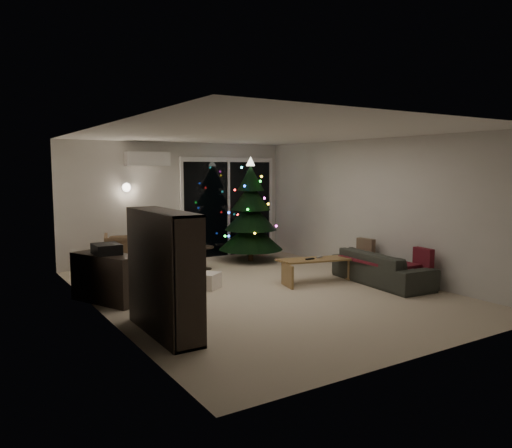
{
  "coord_description": "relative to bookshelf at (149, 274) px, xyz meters",
  "views": [
    {
      "loc": [
        -4.22,
        -6.58,
        1.96
      ],
      "look_at": [
        0.1,
        0.3,
        1.05
      ],
      "focal_mm": 35.0,
      "sensor_mm": 36.0,
      "label": 1
    }
  ],
  "objects": [
    {
      "name": "armchair",
      "position": [
        0.89,
        3.63,
        -0.36
      ],
      "size": [
        1.0,
        1.02,
        0.76
      ],
      "primitive_type": "imported",
      "rotation": [
        0.0,
        0.0,
        2.86
      ],
      "color": "brown",
      "rests_on": "floor"
    },
    {
      "name": "cushion_a",
      "position": [
        4.55,
        1.11,
        -0.24
      ],
      "size": [
        0.14,
        0.37,
        0.36
      ],
      "primitive_type": "cube",
      "rotation": [
        0.0,
        0.0,
        0.09
      ],
      "color": "#7D6952",
      "rests_on": "sofa"
    },
    {
      "name": "cardboard_box_b",
      "position": [
        1.63,
        1.69,
        -0.61
      ],
      "size": [
        0.46,
        0.44,
        0.26
      ],
      "primitive_type": "cube",
      "rotation": [
        0.0,
        0.0,
        0.63
      ],
      "color": "white",
      "rests_on": "floor"
    },
    {
      "name": "cardboard_box_a",
      "position": [
        0.31,
        1.4,
        -0.6
      ],
      "size": [
        0.42,
        0.36,
        0.26
      ],
      "primitive_type": "cube",
      "rotation": [
        0.0,
        0.0,
        0.22
      ],
      "color": "white",
      "rests_on": "floor"
    },
    {
      "name": "ottoman",
      "position": [
        1.21,
        2.35,
        -0.51
      ],
      "size": [
        0.63,
        0.63,
        0.46
      ],
      "primitive_type": "cube",
      "rotation": [
        0.0,
        0.0,
        -0.28
      ],
      "color": "beige",
      "rests_on": "floor"
    },
    {
      "name": "coffee_table",
      "position": [
        3.41,
        1.13,
        -0.53
      ],
      "size": [
        1.37,
        0.75,
        0.41
      ],
      "primitive_type": null,
      "rotation": [
        0.0,
        0.0,
        -0.24
      ],
      "color": "olive",
      "rests_on": "floor"
    },
    {
      "name": "stereo",
      "position": [
        0.0,
        1.77,
        0.05
      ],
      "size": [
        0.36,
        0.43,
        0.15
      ],
      "primitive_type": "cube",
      "color": "black",
      "rests_on": "media_cabinet"
    },
    {
      "name": "sofa",
      "position": [
        4.3,
        0.46,
        -0.46
      ],
      "size": [
        0.9,
        1.94,
        0.55
      ],
      "primitive_type": "imported",
      "rotation": [
        0.0,
        0.0,
        1.48
      ],
      "color": "#363835",
      "rests_on": "floor"
    },
    {
      "name": "christmas_tree",
      "position": [
        3.5,
        3.45,
        0.36
      ],
      "size": [
        1.46,
        1.46,
        2.2
      ],
      "primitive_type": "cone",
      "rotation": [
        0.0,
        0.0,
        0.08
      ],
      "color": "black",
      "rests_on": "floor"
    },
    {
      "name": "floor_lamp",
      "position": [
        1.14,
        4.38,
        0.07
      ],
      "size": [
        0.26,
        0.26,
        1.6
      ],
      "primitive_type": "cylinder",
      "color": "black",
      "rests_on": "floor"
    },
    {
      "name": "sofa_throw",
      "position": [
        4.2,
        0.46,
        -0.34
      ],
      "size": [
        0.59,
        1.36,
        0.05
      ],
      "primitive_type": "cube",
      "color": "maroon",
      "rests_on": "sofa"
    },
    {
      "name": "media_cabinet",
      "position": [
        0.0,
        1.77,
        -0.38
      ],
      "size": [
        0.86,
        1.22,
        0.71
      ],
      "primitive_type": "cube",
      "rotation": [
        0.0,
        0.0,
        0.43
      ],
      "color": "black",
      "rests_on": "floor"
    },
    {
      "name": "bookshelf",
      "position": [
        0.0,
        0.0,
        0.0
      ],
      "size": [
        0.51,
        1.5,
        1.47
      ],
      "primitive_type": null,
      "rotation": [
        0.0,
        0.0,
        -0.09
      ],
      "color": "black",
      "rests_on": "floor"
    },
    {
      "name": "remote_a",
      "position": [
        3.26,
        1.13,
        -0.31
      ],
      "size": [
        0.16,
        0.05,
        0.02
      ],
      "primitive_type": "cube",
      "color": "black",
      "rests_on": "coffee_table"
    },
    {
      "name": "cushion_b",
      "position": [
        4.55,
        -0.19,
        -0.24
      ],
      "size": [
        0.13,
        0.37,
        0.36
      ],
      "primitive_type": "cube",
      "rotation": [
        0.0,
        0.0,
        -0.07
      ],
      "color": "maroon",
      "rests_on": "sofa"
    },
    {
      "name": "remote_b",
      "position": [
        3.51,
        1.18,
        -0.31
      ],
      "size": [
        0.16,
        0.09,
        0.02
      ],
      "primitive_type": "cube",
      "rotation": [
        0.0,
        0.0,
        0.35
      ],
      "color": "slate",
      "rests_on": "coffee_table"
    },
    {
      "name": "side_table",
      "position": [
        2.26,
        3.15,
        -0.51
      ],
      "size": [
        0.41,
        0.41,
        0.45
      ],
      "primitive_type": "cylinder",
      "rotation": [
        0.0,
        0.0,
        -0.14
      ],
      "color": "black",
      "rests_on": "floor"
    },
    {
      "name": "room",
      "position": [
        2.71,
        2.6,
        0.28
      ],
      "size": [
        6.5,
        7.51,
        2.6
      ],
      "color": "beige",
      "rests_on": "ground"
    }
  ]
}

